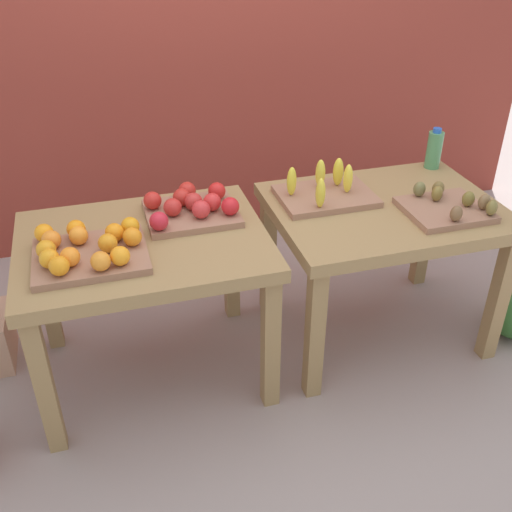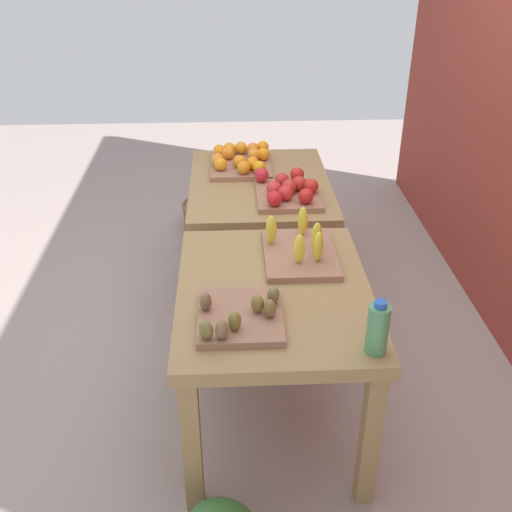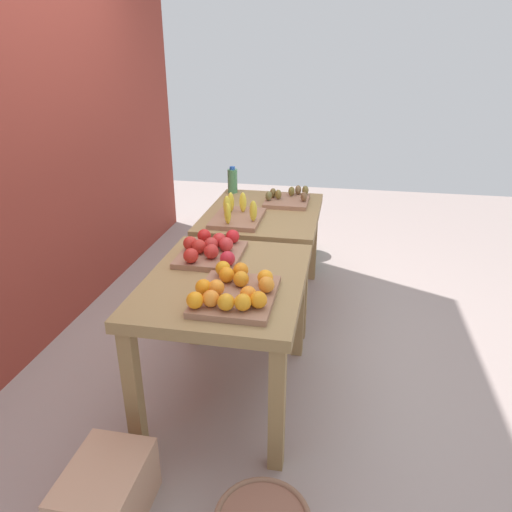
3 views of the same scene
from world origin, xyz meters
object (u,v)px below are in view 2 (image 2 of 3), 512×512
wicker_basket (207,214)px  cardboard_produce_box (293,210)px  display_table_left (260,198)px  apple_bin (288,190)px  banana_crate (300,250)px  kiwi_bin (240,315)px  orange_bin (241,160)px  display_table_right (274,309)px  water_bottle (378,329)px

wicker_basket → cardboard_produce_box: 0.65m
display_table_left → wicker_basket: display_table_left is taller
apple_bin → banana_crate: size_ratio=0.95×
apple_bin → kiwi_bin: apple_bin is taller
wicker_basket → cardboard_produce_box: cardboard_produce_box is taller
orange_bin → cardboard_produce_box: size_ratio=1.11×
display_table_left → banana_crate: size_ratio=2.36×
cardboard_produce_box → banana_crate: bearing=-5.5°
orange_bin → kiwi_bin: bearing=-1.7°
display_table_left → orange_bin: size_ratio=2.34×
display_table_left → display_table_right: (1.12, 0.00, 0.00)m
orange_bin → water_bottle: bearing=13.5°
kiwi_bin → wicker_basket: 2.33m
kiwi_bin → banana_crate: bearing=149.5°
apple_bin → wicker_basket: apple_bin is taller
apple_bin → cardboard_produce_box: (-1.09, 0.16, -0.64)m
display_table_left → cardboard_produce_box: display_table_left is taller
orange_bin → banana_crate: bearing=12.1°
display_table_right → water_bottle: water_bottle is taller
banana_crate → kiwi_bin: banana_crate is taller
apple_bin → banana_crate: bearing=-0.4°
display_table_right → cardboard_produce_box: bearing=171.4°
display_table_right → orange_bin: (-1.34, -0.10, 0.15)m
banana_crate → display_table_left: bearing=-171.2°
orange_bin → cardboard_produce_box: (-0.63, 0.40, -0.64)m
display_table_left → cardboard_produce_box: 1.03m
wicker_basket → cardboard_produce_box: size_ratio=0.93×
display_table_left → apple_bin: (0.24, 0.14, 0.15)m
kiwi_bin → water_bottle: water_bottle is taller
orange_bin → apple_bin: size_ratio=1.06×
display_table_right → wicker_basket: 2.10m
display_table_right → cardboard_produce_box: display_table_right is taller
kiwi_bin → water_bottle: 0.52m
display_table_left → cardboard_produce_box: (-0.85, 0.30, -0.49)m
banana_crate → wicker_basket: size_ratio=1.18×
water_bottle → display_table_left: bearing=-168.1°
display_table_left → wicker_basket: bearing=-158.3°
display_table_left → cardboard_produce_box: size_ratio=2.60×
orange_bin → cardboard_produce_box: bearing=147.7°
cardboard_produce_box → display_table_right: bearing=-8.6°
kiwi_bin → water_bottle: size_ratio=1.71×
display_table_right → apple_bin: size_ratio=2.48×
orange_bin → kiwi_bin: (1.57, -0.05, -0.02)m
apple_bin → water_bottle: bearing=8.1°
display_table_right → apple_bin: bearing=171.1°
apple_bin → wicker_basket: size_ratio=1.13×
wicker_basket → display_table_right: bearing=9.9°
banana_crate → water_bottle: 0.70m
banana_crate → wicker_basket: bearing=-164.5°
display_table_right → cardboard_produce_box: size_ratio=2.60×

